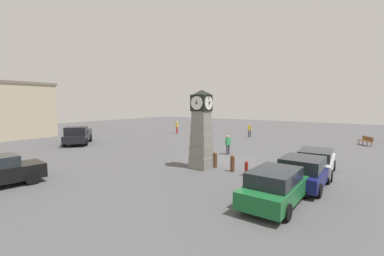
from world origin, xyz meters
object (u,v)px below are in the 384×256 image
(bollard_far_row, at_px, (246,168))
(pedestrian_crossing_lot, at_px, (177,126))
(bollard_end_row, at_px, (267,171))
(bench, at_px, (366,140))
(car_near_tower, at_px, (303,172))
(pedestrian_by_cars, at_px, (228,143))
(car_navy_sedan, at_px, (276,186))
(pickup_truck, at_px, (78,135))
(pedestrian_near_bench, at_px, (250,129))
(clock_tower, at_px, (201,131))
(bollard_near_tower, at_px, (215,160))
(bollard_mid_row, at_px, (232,163))
(car_by_building, at_px, (316,161))

(bollard_far_row, distance_m, pedestrian_crossing_lot, 21.64)
(bollard_end_row, height_order, bench, bollard_end_row)
(car_near_tower, height_order, pedestrian_by_cars, pedestrian_by_cars)
(car_navy_sedan, distance_m, pickup_truck, 22.02)
(pickup_truck, height_order, pedestrian_by_cars, pickup_truck)
(pedestrian_near_bench, xyz_separation_m, pedestrian_by_cars, (-11.17, -2.88, -0.07))
(clock_tower, xyz_separation_m, bollard_near_tower, (0.67, -0.63, -1.88))
(bollard_near_tower, relative_size, bollard_far_row, 1.18)
(pickup_truck, relative_size, pedestrian_by_cars, 3.21)
(bench, distance_m, pedestrian_by_cars, 15.06)
(pickup_truck, bearing_deg, bollard_far_row, -92.46)
(bollard_mid_row, relative_size, bench, 0.64)
(bollard_far_row, relative_size, car_by_building, 0.19)
(bollard_near_tower, distance_m, car_near_tower, 5.68)
(bollard_near_tower, bearing_deg, bench, -25.45)
(pedestrian_near_bench, bearing_deg, car_near_tower, -149.05)
(clock_tower, relative_size, pedestrian_near_bench, 2.97)
(clock_tower, xyz_separation_m, car_near_tower, (-0.17, -6.23, -1.62))
(bollard_mid_row, distance_m, bench, 17.76)
(car_by_building, xyz_separation_m, bench, (14.15, -2.10, -0.23))
(bollard_far_row, bearing_deg, pedestrian_by_cars, 37.42)
(bollard_end_row, xyz_separation_m, bench, (17.16, -3.97, -0.01))
(car_near_tower, xyz_separation_m, pedestrian_crossing_lot, (14.18, 19.60, 0.22))
(clock_tower, xyz_separation_m, bollard_far_row, (0.01, -3.12, -1.96))
(car_navy_sedan, bearing_deg, bollard_end_row, 25.29)
(bollard_near_tower, bearing_deg, bollard_end_row, -102.56)
(bollard_mid_row, height_order, pedestrian_by_cars, pedestrian_by_cars)
(bollard_near_tower, xyz_separation_m, pedestrian_crossing_lot, (13.34, 13.99, 0.48))
(bollard_far_row, xyz_separation_m, pedestrian_by_cars, (4.96, 3.80, 0.47))
(car_by_building, relative_size, pedestrian_crossing_lot, 2.60)
(pedestrian_by_cars, bearing_deg, bollard_near_tower, -163.14)
(bollard_near_tower, bearing_deg, car_near_tower, -98.56)
(bollard_near_tower, height_order, bollard_far_row, bollard_near_tower)
(car_by_building, height_order, pedestrian_by_cars, pedestrian_by_cars)
(pedestrian_near_bench, bearing_deg, bench, -85.95)
(car_by_building, bearing_deg, bollard_mid_row, 119.77)
(car_near_tower, height_order, pedestrian_crossing_lot, pedestrian_crossing_lot)
(clock_tower, height_order, bollard_mid_row, clock_tower)
(car_near_tower, relative_size, pickup_truck, 0.76)
(bollard_near_tower, bearing_deg, pedestrian_by_cars, 16.86)
(bollard_end_row, distance_m, pedestrian_near_bench, 18.17)
(bollard_end_row, height_order, pedestrian_crossing_lot, pedestrian_crossing_lot)
(pedestrian_near_bench, bearing_deg, bollard_far_row, -157.53)
(bollard_mid_row, bearing_deg, bollard_end_row, -103.67)
(pickup_truck, bearing_deg, pedestrian_by_cars, -74.67)
(car_near_tower, bearing_deg, pedestrian_by_cars, 53.33)
(bollard_mid_row, xyz_separation_m, car_navy_sedan, (-3.58, -3.81, 0.25))
(pickup_truck, bearing_deg, bollard_mid_row, -91.34)
(bollard_near_tower, xyz_separation_m, bollard_mid_row, (-0.26, -1.40, 0.01))
(car_near_tower, bearing_deg, car_by_building, -1.00)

